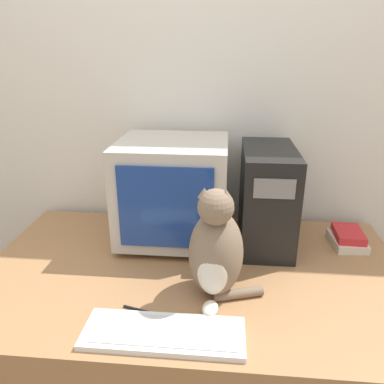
{
  "coord_description": "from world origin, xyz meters",
  "views": [
    {
      "loc": [
        0.11,
        -0.76,
        1.52
      ],
      "look_at": [
        -0.01,
        0.54,
        1.02
      ],
      "focal_mm": 35.0,
      "sensor_mm": 36.0,
      "label": 1
    }
  ],
  "objects_px": {
    "book_stack": "(348,238)",
    "pen": "(142,311)",
    "crt_monitor": "(173,190)",
    "computer_tower": "(267,197)",
    "keyboard": "(164,333)",
    "cat": "(216,251)"
  },
  "relations": [
    {
      "from": "computer_tower",
      "to": "book_stack",
      "type": "relative_size",
      "value": 2.34
    },
    {
      "from": "crt_monitor",
      "to": "cat",
      "type": "xyz_separation_m",
      "value": [
        0.2,
        -0.39,
        -0.06
      ]
    },
    {
      "from": "pen",
      "to": "cat",
      "type": "bearing_deg",
      "value": 27.29
    },
    {
      "from": "computer_tower",
      "to": "cat",
      "type": "relative_size",
      "value": 1.07
    },
    {
      "from": "crt_monitor",
      "to": "computer_tower",
      "type": "relative_size",
      "value": 1.06
    },
    {
      "from": "computer_tower",
      "to": "keyboard",
      "type": "height_order",
      "value": "computer_tower"
    },
    {
      "from": "crt_monitor",
      "to": "keyboard",
      "type": "height_order",
      "value": "crt_monitor"
    },
    {
      "from": "book_stack",
      "to": "pen",
      "type": "xyz_separation_m",
      "value": [
        -0.79,
        -0.52,
        -0.03
      ]
    },
    {
      "from": "book_stack",
      "to": "pen",
      "type": "bearing_deg",
      "value": -146.76
    },
    {
      "from": "cat",
      "to": "book_stack",
      "type": "bearing_deg",
      "value": 40.98
    },
    {
      "from": "crt_monitor",
      "to": "keyboard",
      "type": "bearing_deg",
      "value": -84.97
    },
    {
      "from": "crt_monitor",
      "to": "computer_tower",
      "type": "distance_m",
      "value": 0.4
    },
    {
      "from": "crt_monitor",
      "to": "keyboard",
      "type": "xyz_separation_m",
      "value": [
        0.05,
        -0.62,
        -0.22
      ]
    },
    {
      "from": "cat",
      "to": "pen",
      "type": "bearing_deg",
      "value": -147.24
    },
    {
      "from": "computer_tower",
      "to": "cat",
      "type": "bearing_deg",
      "value": -116.33
    },
    {
      "from": "computer_tower",
      "to": "book_stack",
      "type": "bearing_deg",
      "value": -1.28
    },
    {
      "from": "cat",
      "to": "crt_monitor",
      "type": "bearing_deg",
      "value": 122.12
    },
    {
      "from": "crt_monitor",
      "to": "book_stack",
      "type": "bearing_deg",
      "value": 0.27
    },
    {
      "from": "computer_tower",
      "to": "cat",
      "type": "height_order",
      "value": "computer_tower"
    },
    {
      "from": "computer_tower",
      "to": "keyboard",
      "type": "distance_m",
      "value": 0.74
    },
    {
      "from": "keyboard",
      "to": "computer_tower",
      "type": "bearing_deg",
      "value": 61.19
    },
    {
      "from": "computer_tower",
      "to": "keyboard",
      "type": "relative_size",
      "value": 0.89
    }
  ]
}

